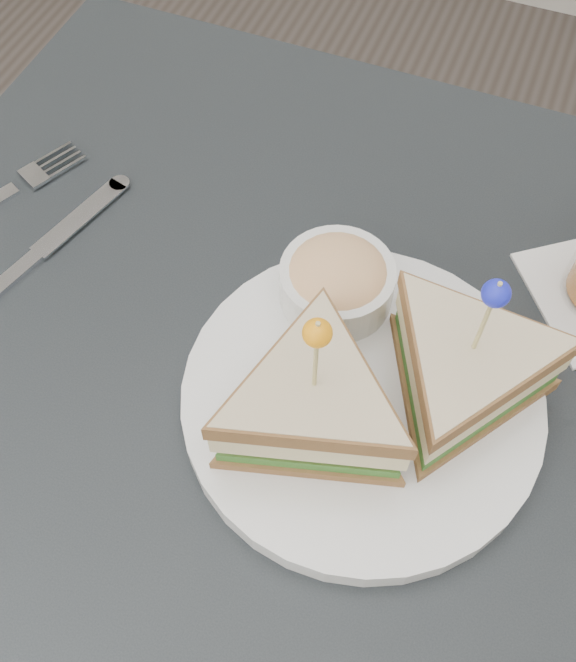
# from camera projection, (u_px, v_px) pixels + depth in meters

# --- Properties ---
(ground_plane) EXTENTS (3.50, 3.50, 0.00)m
(ground_plane) POSITION_uv_depth(u_px,v_px,m) (280.00, 583.00, 1.25)
(ground_plane) COLOR #3F3833
(table) EXTENTS (0.80, 0.80, 0.75)m
(table) POSITION_uv_depth(u_px,v_px,m) (274.00, 409.00, 0.68)
(table) COLOR black
(table) RESTS_ON ground
(plate_meal) EXTENTS (0.35, 0.35, 0.17)m
(plate_meal) POSITION_uv_depth(u_px,v_px,m) (377.00, 379.00, 0.56)
(plate_meal) COLOR white
(plate_meal) RESTS_ON table
(cutlery_knife) EXTENTS (0.07, 0.20, 0.01)m
(cutlery_knife) POSITION_uv_depth(u_px,v_px,m) (45.00, 248.00, 0.68)
(cutlery_knife) COLOR silver
(cutlery_knife) RESTS_ON table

